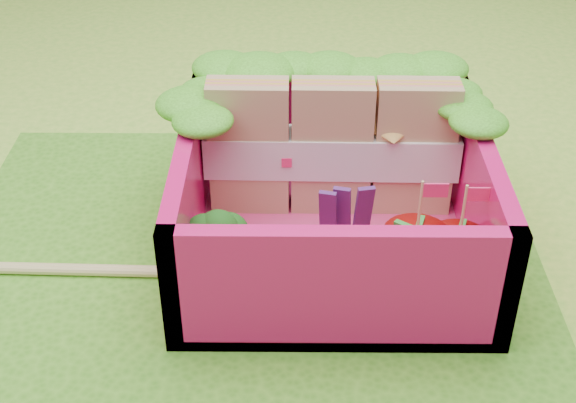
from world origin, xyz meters
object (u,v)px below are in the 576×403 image
(bento_box, at_px, (333,197))
(broccoli, at_px, (217,241))
(sandwich_stack, at_px, (332,148))
(chopsticks, at_px, (26,268))
(strawberry_left, at_px, (414,258))
(strawberry_right, at_px, (456,258))

(bento_box, xyz_separation_m, broccoli, (-0.48, -0.25, -0.05))
(sandwich_stack, bearing_deg, chopsticks, -161.23)
(sandwich_stack, xyz_separation_m, strawberry_left, (0.31, -0.58, -0.17))
(broccoli, height_order, chopsticks, broccoli)
(sandwich_stack, bearing_deg, strawberry_left, -61.76)
(broccoli, bearing_deg, bento_box, 27.99)
(strawberry_left, relative_size, chopsticks, 0.22)
(bento_box, relative_size, strawberry_right, 2.71)
(bento_box, relative_size, chopsticks, 0.55)
(sandwich_stack, xyz_separation_m, broccoli, (-0.48, -0.52, -0.13))
(broccoli, bearing_deg, strawberry_left, -4.27)
(broccoli, xyz_separation_m, chopsticks, (-0.83, 0.07, -0.21))
(sandwich_stack, bearing_deg, strawberry_right, -49.06)
(strawberry_left, height_order, chopsticks, strawberry_left)
(sandwich_stack, height_order, strawberry_right, sandwich_stack)
(broccoli, distance_m, strawberry_right, 0.97)
(strawberry_left, distance_m, strawberry_right, 0.18)
(chopsticks, bearing_deg, broccoli, -4.96)
(strawberry_right, bearing_deg, broccoli, 177.69)
(sandwich_stack, distance_m, strawberry_right, 0.76)
(sandwich_stack, bearing_deg, bento_box, -91.11)
(broccoli, relative_size, chopsticks, 0.13)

